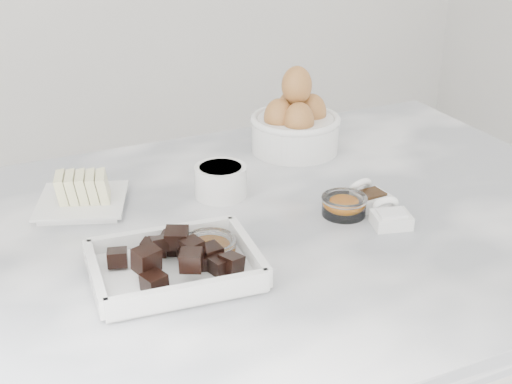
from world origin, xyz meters
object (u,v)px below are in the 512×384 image
Objects in this scene: sugar_ramekin at (221,180)px; honey_bowl at (210,249)px; butter_plate at (80,196)px; salt_spoon at (390,215)px; chocolate_dish at (174,261)px; zest_bowl at (344,204)px; vanilla_spoon at (368,196)px; egg_bowl at (295,124)px.

honey_bowl is at bearing -116.65° from sugar_ramekin.
butter_plate is at bearing 166.45° from sugar_ramekin.
butter_plate is 0.49m from salt_spoon.
chocolate_dish is 3.23× the size of zest_bowl.
butter_plate reaches higher than sugar_ramekin.
butter_plate is 2.24× the size of salt_spoon.
chocolate_dish is 0.35m from salt_spoon.
honey_bowl is at bearing -170.42° from zest_bowl.
zest_bowl is at bearing 9.58° from honey_bowl.
zest_bowl is (0.24, 0.04, 0.00)m from honey_bowl.
salt_spoon is (0.29, -0.02, -0.00)m from honey_bowl.
butter_plate is 0.46m from vanilla_spoon.
salt_spoon is (0.05, -0.06, -0.00)m from zest_bowl.
chocolate_dish is 1.34× the size of butter_plate.
sugar_ramekin is at bearing 63.35° from honey_bowl.
salt_spoon is at bearing -95.28° from vanilla_spoon.
sugar_ramekin is 0.21m from zest_bowl.
egg_bowl reaches higher than honey_bowl.
honey_bowl is at bearing -62.07° from butter_plate.
butter_plate is 2.46× the size of vanilla_spoon.
sugar_ramekin is 0.21m from honey_bowl.
chocolate_dish reaches higher than sugar_ramekin.
honey_bowl is at bearing -169.39° from vanilla_spoon.
vanilla_spoon is at bearing 10.61° from honey_bowl.
egg_bowl is (0.43, 0.07, 0.03)m from butter_plate.
chocolate_dish reaches higher than honey_bowl.
chocolate_dish is 1.38× the size of egg_bowl.
honey_bowl is 0.29m from salt_spoon.
zest_bowl is at bearing 129.32° from salt_spoon.
butter_plate is at bearing 148.38° from salt_spoon.
chocolate_dish is 3.30× the size of vanilla_spoon.
salt_spoon is (-0.01, -0.33, -0.04)m from egg_bowl.
egg_bowl reaches higher than zest_bowl.
egg_bowl reaches higher than sugar_ramekin.
sugar_ramekin reaches higher than vanilla_spoon.
vanilla_spoon is (0.05, 0.01, -0.00)m from zest_bowl.
egg_bowl reaches higher than salt_spoon.
butter_plate is 2.30× the size of honey_bowl.
zest_bowl is 1.02× the size of vanilla_spoon.
butter_plate reaches higher than salt_spoon.
zest_bowl is 0.06m from vanilla_spoon.
salt_spoon is at bearing -91.70° from egg_bowl.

